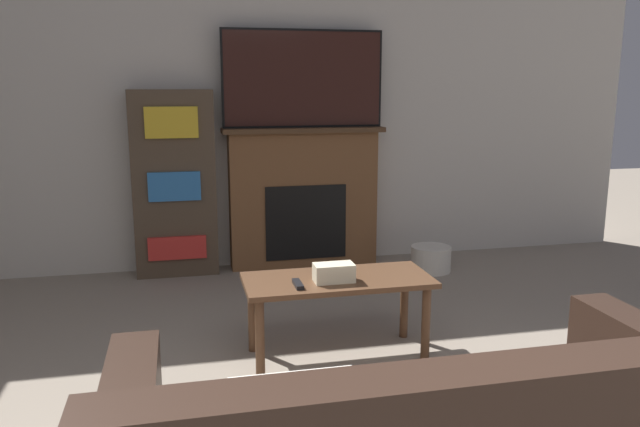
# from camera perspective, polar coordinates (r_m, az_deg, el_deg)

# --- Properties ---
(wall_back) EXTENTS (6.87, 0.06, 2.70)m
(wall_back) POSITION_cam_1_polar(r_m,az_deg,el_deg) (5.31, -5.84, 9.68)
(wall_back) COLOR beige
(wall_back) RESTS_ON ground_plane
(fireplace) EXTENTS (1.35, 0.28, 1.18)m
(fireplace) POSITION_cam_1_polar(r_m,az_deg,el_deg) (5.31, -1.53, 1.54)
(fireplace) COLOR brown
(fireplace) RESTS_ON ground_plane
(tv) EXTENTS (1.33, 0.03, 0.79)m
(tv) POSITION_cam_1_polar(r_m,az_deg,el_deg) (5.21, -1.54, 12.21)
(tv) COLOR black
(tv) RESTS_ON fireplace
(coffee_table) EXTENTS (1.05, 0.46, 0.47)m
(coffee_table) POSITION_cam_1_polar(r_m,az_deg,el_deg) (3.54, 1.62, -6.94)
(coffee_table) COLOR brown
(coffee_table) RESTS_ON ground_plane
(tissue_box) EXTENTS (0.22, 0.12, 0.10)m
(tissue_box) POSITION_cam_1_polar(r_m,az_deg,el_deg) (3.44, 1.28, -5.43)
(tissue_box) COLOR beige
(tissue_box) RESTS_ON coffee_table
(remote_control) EXTENTS (0.04, 0.15, 0.02)m
(remote_control) POSITION_cam_1_polar(r_m,az_deg,el_deg) (3.37, -2.04, -6.47)
(remote_control) COLOR black
(remote_control) RESTS_ON coffee_table
(bookshelf) EXTENTS (0.65, 0.29, 1.50)m
(bookshelf) POSITION_cam_1_polar(r_m,az_deg,el_deg) (5.16, -13.16, 2.67)
(bookshelf) COLOR #4C3D2D
(bookshelf) RESTS_ON ground_plane
(storage_basket) EXTENTS (0.33, 0.33, 0.21)m
(storage_basket) POSITION_cam_1_polar(r_m,az_deg,el_deg) (5.30, 10.10, -4.09)
(storage_basket) COLOR silver
(storage_basket) RESTS_ON ground_plane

